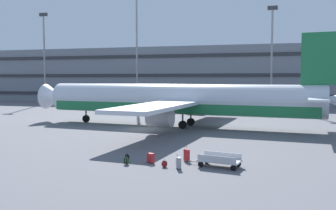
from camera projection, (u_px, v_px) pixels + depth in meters
name	position (u px, v px, depth m)	size (l,w,h in m)	color
ground_plane	(144.00, 129.00, 40.59)	(600.00, 600.00, 0.00)	#5B5B60
terminal_structure	(212.00, 75.00, 84.65)	(132.82, 14.69, 12.52)	slate
airliner	(180.00, 101.00, 42.16)	(37.84, 30.70, 10.10)	silver
light_mast_far_left	(44.00, 51.00, 80.77)	(1.80, 0.50, 19.78)	gray
light_mast_left	(137.00, 32.00, 74.59)	(1.80, 0.50, 26.43)	gray
light_mast_center_left	(272.00, 49.00, 67.63)	(1.80, 0.50, 18.73)	gray
suitcase_small	(187.00, 155.00, 24.71)	(0.46, 0.43, 1.03)	#B21E23
suitcase_black	(151.00, 158.00, 24.16)	(0.54, 0.47, 0.86)	#B21E23
suitcase_purple	(179.00, 163.00, 22.60)	(0.41, 0.49, 0.91)	gray
backpack_silver	(127.00, 161.00, 23.73)	(0.42, 0.38, 0.56)	#264C26
backpack_navy	(164.00, 164.00, 23.01)	(0.41, 0.30, 0.48)	maroon
backpack_laid_flat	(127.00, 158.00, 24.65)	(0.34, 0.26, 0.56)	black
baggage_cart	(219.00, 160.00, 23.07)	(3.37, 1.72, 0.82)	#B7B7BC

